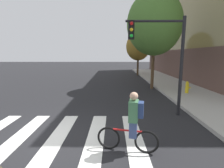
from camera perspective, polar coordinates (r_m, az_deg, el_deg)
ground_plane at (r=6.02m, az=-21.10°, el=-16.93°), size 120.00×120.00×0.00m
crosswalk_stripes at (r=5.92m, az=-18.21°, el=-17.17°), size 5.50×4.06×0.01m
cyclist at (r=4.69m, az=6.78°, el=-12.83°), size 1.68×0.45×1.69m
traffic_light_near at (r=7.52m, az=16.70°, el=11.06°), size 2.47×0.28×4.20m
fire_hydrant at (r=12.21m, az=23.98°, el=-1.01°), size 0.33×0.22×0.78m
street_tree_near at (r=13.78m, az=14.08°, el=19.05°), size 4.10×4.10×7.29m
street_tree_mid at (r=22.22m, az=8.84°, el=12.36°), size 3.06×3.06×5.45m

